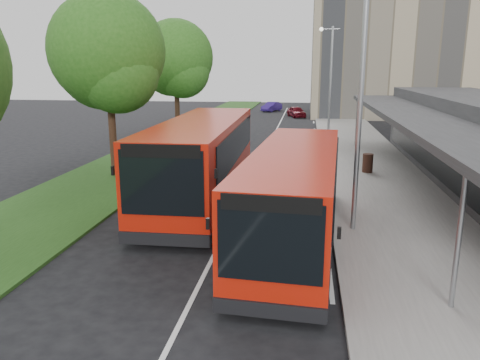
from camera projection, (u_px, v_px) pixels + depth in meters
The scene contains 16 objects.
ground at pixel (217, 248), 14.20m from camera, with size 120.00×120.00×0.00m, color black.
pavement at pixel (355, 145), 32.61m from camera, with size 5.00×80.00×0.15m, color gray.
grass_verge at pixel (175, 141), 34.39m from camera, with size 5.00×80.00×0.10m, color #1E4115.
lane_centre_line at pixel (263, 157), 28.63m from camera, with size 0.12×70.00×0.01m, color silver.
kerb_dashes at pixel (316, 147), 32.03m from camera, with size 0.12×56.00×0.01m.
office_block at pixel (416, 32), 50.58m from camera, with size 22.00×12.00×18.00m, color tan.
tree_mid at pixel (108, 59), 22.51m from camera, with size 5.53×5.53×8.89m.
tree_far at pixel (176, 63), 34.08m from camera, with size 5.45×5.45×8.76m.
lamp_post_near at pixel (358, 89), 14.45m from camera, with size 1.44×0.28×8.00m.
lamp_post_far at pixel (330, 76), 33.70m from camera, with size 1.44×0.28×8.00m.
bus_main at pixel (294, 196), 14.44m from camera, with size 3.32×10.47×2.92m.
bus_second at pixel (202, 160), 19.01m from camera, with size 3.18×11.67×3.29m.
litter_bin at pixel (368, 163), 23.70m from camera, with size 0.52×0.52×0.94m, color #382017.
bollard at pixel (336, 142), 30.55m from camera, with size 0.15×0.15×0.92m, color yellow.
car_near at pixel (296, 112), 51.07m from camera, with size 1.38×3.44×1.17m, color maroon.
car_far at pixel (272, 107), 57.60m from camera, with size 1.21×3.47×1.14m, color navy.
Camera 1 is at (2.55, -13.08, 5.38)m, focal length 35.00 mm.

